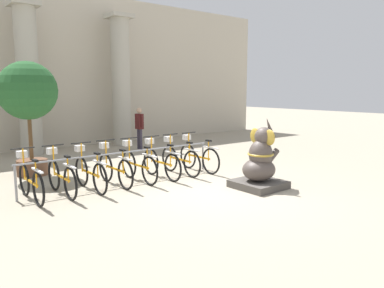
# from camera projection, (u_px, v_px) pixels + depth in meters

# --- Properties ---
(ground_plane) EXTENTS (60.00, 60.00, 0.00)m
(ground_plane) POSITION_uv_depth(u_px,v_px,m) (214.00, 191.00, 8.36)
(ground_plane) COLOR #9E937F
(building_facade) EXTENTS (20.00, 0.20, 6.00)m
(building_facade) POSITION_uv_depth(u_px,v_px,m) (68.00, 70.00, 14.58)
(building_facade) COLOR #BCB29E
(building_facade) RESTS_ON ground_plane
(column_left) EXTENTS (0.93, 0.93, 5.16)m
(column_left) POSITION_uv_depth(u_px,v_px,m) (28.00, 78.00, 12.78)
(column_left) COLOR #ADA899
(column_left) RESTS_ON ground_plane
(column_right) EXTENTS (0.93, 0.93, 5.16)m
(column_right) POSITION_uv_depth(u_px,v_px,m) (121.00, 80.00, 14.95)
(column_right) COLOR #ADA899
(column_right) RESTS_ON ground_plane
(bike_rack) EXTENTS (5.06, 0.05, 0.77)m
(bike_rack) POSITION_uv_depth(u_px,v_px,m) (125.00, 157.00, 9.06)
(bike_rack) COLOR gray
(bike_rack) RESTS_ON ground_plane
(bicycle_0) EXTENTS (0.48, 1.71, 1.05)m
(bicycle_0) POSITION_uv_depth(u_px,v_px,m) (30.00, 181.00, 7.62)
(bicycle_0) COLOR black
(bicycle_0) RESTS_ON ground_plane
(bicycle_1) EXTENTS (0.48, 1.71, 1.05)m
(bicycle_1) POSITION_uv_depth(u_px,v_px,m) (61.00, 176.00, 8.03)
(bicycle_1) COLOR black
(bicycle_1) RESTS_ON ground_plane
(bicycle_2) EXTENTS (0.48, 1.71, 1.05)m
(bicycle_2) POSITION_uv_depth(u_px,v_px,m) (90.00, 172.00, 8.40)
(bicycle_2) COLOR black
(bicycle_2) RESTS_ON ground_plane
(bicycle_3) EXTENTS (0.48, 1.71, 1.05)m
(bicycle_3) POSITION_uv_depth(u_px,v_px,m) (114.00, 168.00, 8.83)
(bicycle_3) COLOR black
(bicycle_3) RESTS_ON ground_plane
(bicycle_4) EXTENTS (0.48, 1.71, 1.05)m
(bicycle_4) POSITION_uv_depth(u_px,v_px,m) (138.00, 165.00, 9.22)
(bicycle_4) COLOR black
(bicycle_4) RESTS_ON ground_plane
(bicycle_5) EXTENTS (0.48, 1.71, 1.05)m
(bicycle_5) POSITION_uv_depth(u_px,v_px,m) (161.00, 162.00, 9.58)
(bicycle_5) COLOR black
(bicycle_5) RESTS_ON ground_plane
(bicycle_6) EXTENTS (0.48, 1.71, 1.05)m
(bicycle_6) POSITION_uv_depth(u_px,v_px,m) (180.00, 159.00, 10.00)
(bicycle_6) COLOR black
(bicycle_6) RESTS_ON ground_plane
(bicycle_7) EXTENTS (0.48, 1.71, 1.05)m
(bicycle_7) POSITION_uv_depth(u_px,v_px,m) (198.00, 156.00, 10.39)
(bicycle_7) COLOR black
(bicycle_7) RESTS_ON ground_plane
(elephant_statue) EXTENTS (1.05, 1.05, 1.64)m
(elephant_statue) POSITION_uv_depth(u_px,v_px,m) (260.00, 164.00, 8.61)
(elephant_statue) COLOR #4C4742
(elephant_statue) RESTS_ON ground_plane
(person_pedestrian) EXTENTS (0.21, 0.47, 1.57)m
(person_pedestrian) POSITION_uv_depth(u_px,v_px,m) (139.00, 125.00, 14.10)
(person_pedestrian) COLOR #383342
(person_pedestrian) RESTS_ON ground_plane
(potted_tree) EXTENTS (1.51, 1.51, 2.98)m
(potted_tree) POSITION_uv_depth(u_px,v_px,m) (28.00, 96.00, 9.66)
(potted_tree) COLOR brown
(potted_tree) RESTS_ON ground_plane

